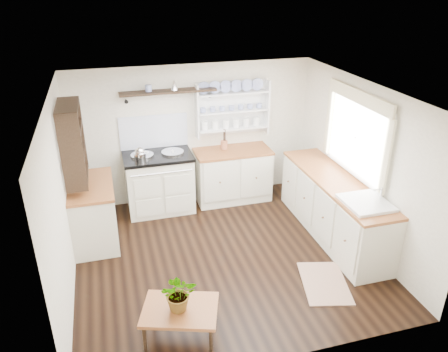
# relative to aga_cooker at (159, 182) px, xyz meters

# --- Properties ---
(floor) EXTENTS (4.00, 3.80, 0.01)m
(floor) POSITION_rel_aga_cooker_xyz_m (0.66, -1.57, -0.49)
(floor) COLOR black
(floor) RESTS_ON ground
(wall_back) EXTENTS (4.00, 0.02, 2.30)m
(wall_back) POSITION_rel_aga_cooker_xyz_m (0.66, 0.33, 0.66)
(wall_back) COLOR beige
(wall_back) RESTS_ON ground
(wall_right) EXTENTS (0.02, 3.80, 2.30)m
(wall_right) POSITION_rel_aga_cooker_xyz_m (2.66, -1.57, 0.66)
(wall_right) COLOR beige
(wall_right) RESTS_ON ground
(wall_left) EXTENTS (0.02, 3.80, 2.30)m
(wall_left) POSITION_rel_aga_cooker_xyz_m (-1.34, -1.57, 0.66)
(wall_left) COLOR beige
(wall_left) RESTS_ON ground
(ceiling) EXTENTS (4.00, 3.80, 0.01)m
(ceiling) POSITION_rel_aga_cooker_xyz_m (0.66, -1.57, 1.81)
(ceiling) COLOR white
(ceiling) RESTS_ON wall_back
(window) EXTENTS (0.08, 1.55, 1.22)m
(window) POSITION_rel_aga_cooker_xyz_m (2.60, -1.42, 1.07)
(window) COLOR white
(window) RESTS_ON wall_right
(aga_cooker) EXTENTS (1.09, 0.75, 1.00)m
(aga_cooker) POSITION_rel_aga_cooker_xyz_m (0.00, 0.00, 0.00)
(aga_cooker) COLOR beige
(aga_cooker) RESTS_ON floor
(back_cabinets) EXTENTS (1.27, 0.63, 0.90)m
(back_cabinets) POSITION_rel_aga_cooker_xyz_m (1.26, 0.03, -0.03)
(back_cabinets) COLOR beige
(back_cabinets) RESTS_ON floor
(right_cabinets) EXTENTS (0.62, 2.43, 0.90)m
(right_cabinets) POSITION_rel_aga_cooker_xyz_m (2.36, -1.47, -0.03)
(right_cabinets) COLOR beige
(right_cabinets) RESTS_ON floor
(belfast_sink) EXTENTS (0.55, 0.60, 0.45)m
(belfast_sink) POSITION_rel_aga_cooker_xyz_m (2.36, -2.22, 0.31)
(belfast_sink) COLOR white
(belfast_sink) RESTS_ON right_cabinets
(left_cabinets) EXTENTS (0.62, 1.13, 0.90)m
(left_cabinets) POSITION_rel_aga_cooker_xyz_m (-1.04, -0.67, -0.03)
(left_cabinets) COLOR beige
(left_cabinets) RESTS_ON floor
(plate_rack) EXTENTS (1.20, 0.22, 0.90)m
(plate_rack) POSITION_rel_aga_cooker_xyz_m (1.31, 0.29, 1.06)
(plate_rack) COLOR white
(plate_rack) RESTS_ON wall_back
(high_shelf) EXTENTS (1.50, 0.29, 0.16)m
(high_shelf) POSITION_rel_aga_cooker_xyz_m (0.26, 0.21, 1.41)
(high_shelf) COLOR black
(high_shelf) RESTS_ON wall_back
(left_shelving) EXTENTS (0.28, 0.80, 1.05)m
(left_shelving) POSITION_rel_aga_cooker_xyz_m (-1.18, -0.67, 1.06)
(left_shelving) COLOR black
(left_shelving) RESTS_ON wall_left
(kettle) EXTENTS (0.19, 0.19, 0.24)m
(kettle) POSITION_rel_aga_cooker_xyz_m (-0.28, -0.12, 0.55)
(kettle) COLOR silver
(kettle) RESTS_ON aga_cooker
(utensil_crock) EXTENTS (0.12, 0.12, 0.14)m
(utensil_crock) POSITION_rel_aga_cooker_xyz_m (1.13, 0.11, 0.48)
(utensil_crock) COLOR #AE623F
(utensil_crock) RESTS_ON back_cabinets
(center_table) EXTENTS (0.91, 0.77, 0.42)m
(center_table) POSITION_rel_aga_cooker_xyz_m (-0.21, -2.93, -0.12)
(center_table) COLOR brown
(center_table) RESTS_ON floor
(potted_plant) EXTENTS (0.39, 0.35, 0.40)m
(potted_plant) POSITION_rel_aga_cooker_xyz_m (-0.21, -2.93, 0.13)
(potted_plant) COLOR #3F7233
(potted_plant) RESTS_ON center_table
(floor_rug) EXTENTS (0.74, 0.96, 0.02)m
(floor_rug) POSITION_rel_aga_cooker_xyz_m (1.71, -2.51, -0.49)
(floor_rug) COLOR #A0745D
(floor_rug) RESTS_ON floor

